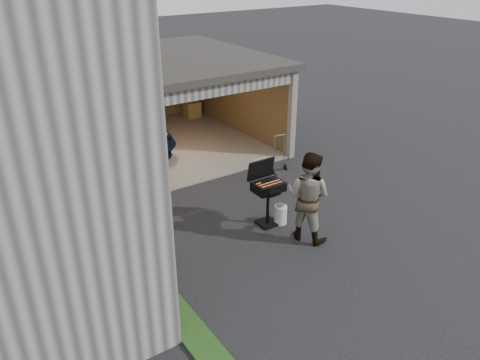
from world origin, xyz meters
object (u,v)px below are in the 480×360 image
object	(u,v)px
minivan	(103,135)
hand_truck	(280,165)
man	(308,197)
bbq_grill	(267,188)
plywood_panel	(162,288)
propane_tank	(280,215)
woman	(119,205)

from	to	relation	value
minivan	hand_truck	bearing A→B (deg)	-70.46
man	hand_truck	size ratio (longest dim) A/B	1.77
minivan	bbq_grill	distance (m)	6.38
minivan	plywood_panel	bearing A→B (deg)	-124.97
man	propane_tank	world-z (taller)	man
plywood_panel	man	bearing A→B (deg)	6.67
woman	propane_tank	xyz separation A→B (m)	(3.25, -1.59, -0.52)
minivan	propane_tank	distance (m)	6.64
minivan	woman	distance (m)	4.89
propane_tank	hand_truck	world-z (taller)	hand_truck
propane_tank	plywood_panel	world-z (taller)	plywood_panel
woman	bbq_grill	world-z (taller)	bbq_grill
plywood_panel	hand_truck	bearing A→B (deg)	33.07
plywood_panel	hand_truck	world-z (taller)	hand_truck
minivan	hand_truck	world-z (taller)	minivan
hand_truck	man	bearing A→B (deg)	-111.18
woman	man	xyz separation A→B (m)	(3.35, -2.38, 0.27)
woman	plywood_panel	xyz separation A→B (m)	(-0.32, -2.81, -0.26)
minivan	man	size ratio (longest dim) A/B	2.37
woman	bbq_grill	bearing A→B (deg)	65.89
bbq_grill	hand_truck	xyz separation A→B (m)	(2.02, 2.08, -0.69)
man	hand_truck	distance (m)	3.55
man	bbq_grill	distance (m)	1.03
man	bbq_grill	size ratio (longest dim) A/B	1.32
minivan	plywood_panel	xyz separation A→B (m)	(-1.58, -7.53, -0.18)
man	woman	bearing A→B (deg)	30.87
propane_tank	hand_truck	xyz separation A→B (m)	(1.75, 2.25, -0.00)
woman	hand_truck	world-z (taller)	woman
propane_tank	plywood_panel	xyz separation A→B (m)	(-3.58, -1.22, 0.26)
woman	hand_truck	bearing A→B (deg)	98.87
bbq_grill	plywood_panel	distance (m)	3.61
man	plywood_panel	distance (m)	3.73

